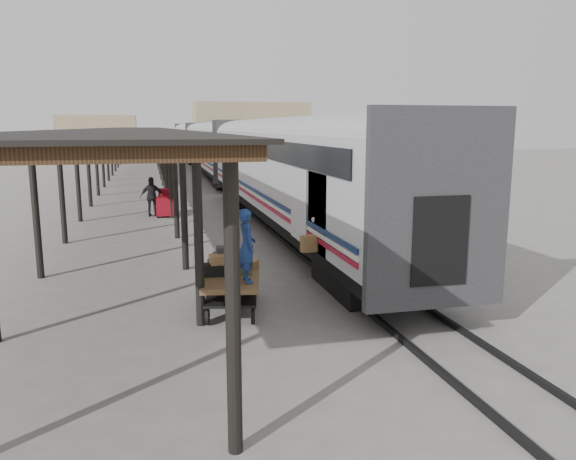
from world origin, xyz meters
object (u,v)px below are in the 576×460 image
(porter, at_px, (247,246))
(pedestrian, at_px, (152,197))
(baggage_cart, at_px, (232,284))
(luggage_tug, at_px, (167,204))

(porter, height_order, pedestrian, porter)
(pedestrian, bearing_deg, baggage_cart, 102.35)
(porter, bearing_deg, luggage_tug, 0.30)
(porter, bearing_deg, pedestrian, 2.83)
(luggage_tug, height_order, porter, porter)
(luggage_tug, xyz_separation_m, pedestrian, (-0.70, 0.01, 0.36))
(baggage_cart, height_order, porter, porter)
(baggage_cart, bearing_deg, luggage_tug, 105.26)
(baggage_cart, relative_size, pedestrian, 1.37)
(baggage_cart, relative_size, porter, 1.58)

